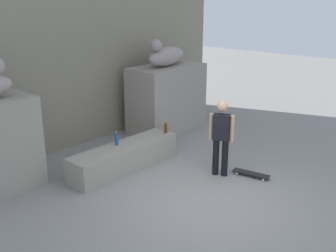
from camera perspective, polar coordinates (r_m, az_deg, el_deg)
The scene contains 9 objects.
ground_plane at distance 7.91m, azimuth 5.33°, elevation -10.48°, with size 40.00×40.00×0.00m, color gray.
facade_wall at distance 10.43m, azimuth -15.76°, elevation 13.82°, with size 11.13×0.60×6.25m, color gray.
pedestal_right at distance 11.60m, azimuth -0.18°, elevation 3.91°, with size 2.22×1.16×1.89m, color gray.
statue_reclining_right at distance 11.34m, azimuth -0.28°, elevation 9.91°, with size 1.68×0.86×0.78m.
ledge_block at distance 9.19m, azimuth -6.14°, elevation -4.36°, with size 2.77×0.68×0.57m, color gray.
skater at distance 8.67m, azimuth 7.53°, elevation -1.28°, with size 0.33×0.50×1.67m.
skateboard at distance 9.02m, azimuth 11.65°, elevation -6.59°, with size 0.33×0.82×0.08m.
bottle_brown at distance 9.79m, azimuth -0.33°, elevation -0.32°, with size 0.08×0.08×0.29m.
bottle_blue at distance 9.07m, azimuth -7.27°, elevation -1.87°, with size 0.08×0.08×0.32m.
Camera 1 is at (-5.64, -4.09, 3.75)m, focal length 43.16 mm.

